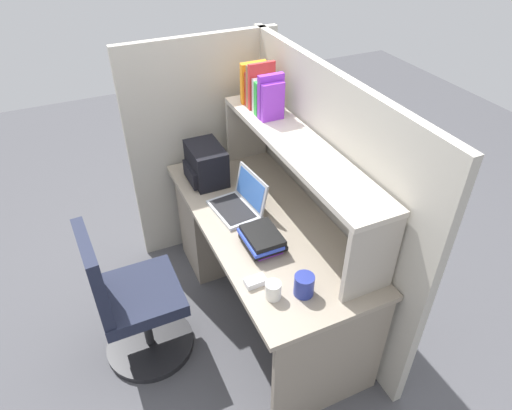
# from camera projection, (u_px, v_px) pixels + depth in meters

# --- Properties ---
(ground_plane) EXTENTS (8.00, 8.00, 0.00)m
(ground_plane) POSITION_uv_depth(u_px,v_px,m) (263.00, 305.00, 3.04)
(ground_plane) COLOR #4C4C51
(desk) EXTENTS (1.60, 0.70, 0.73)m
(desk) POSITION_uv_depth(u_px,v_px,m) (239.00, 225.00, 3.08)
(desk) COLOR gray
(desk) RESTS_ON ground_plane
(cubicle_partition_rear) EXTENTS (1.84, 0.05, 1.55)m
(cubicle_partition_rear) POSITION_uv_depth(u_px,v_px,m) (322.00, 197.00, 2.71)
(cubicle_partition_rear) COLOR #B2ADA0
(cubicle_partition_rear) RESTS_ON ground_plane
(cubicle_partition_left) EXTENTS (0.05, 1.06, 1.55)m
(cubicle_partition_left) POSITION_uv_depth(u_px,v_px,m) (206.00, 148.00, 3.18)
(cubicle_partition_left) COLOR #B2ADA0
(cubicle_partition_left) RESTS_ON ground_plane
(overhead_hutch) EXTENTS (1.44, 0.28, 0.45)m
(overhead_hutch) POSITION_uv_depth(u_px,v_px,m) (298.00, 159.00, 2.46)
(overhead_hutch) COLOR #B3A99C
(overhead_hutch) RESTS_ON desk
(reference_books_on_shelf) EXTENTS (0.33, 0.18, 0.28)m
(reference_books_on_shelf) POSITION_uv_depth(u_px,v_px,m) (263.00, 91.00, 2.67)
(reference_books_on_shelf) COLOR orange
(reference_books_on_shelf) RESTS_ON overhead_hutch
(laptop) EXTENTS (0.33, 0.28, 0.22)m
(laptop) POSITION_uv_depth(u_px,v_px,m) (240.00, 202.00, 2.66)
(laptop) COLOR #B7BABF
(laptop) RESTS_ON desk
(backpack) EXTENTS (0.30, 0.23, 0.24)m
(backpack) POSITION_uv_depth(u_px,v_px,m) (205.00, 164.00, 2.87)
(backpack) COLOR black
(backpack) RESTS_ON desk
(computer_mouse) EXTENTS (0.06, 0.11, 0.03)m
(computer_mouse) POSITION_uv_depth(u_px,v_px,m) (255.00, 281.00, 2.19)
(computer_mouse) COLOR silver
(computer_mouse) RESTS_ON desk
(paper_cup) EXTENTS (0.08, 0.08, 0.09)m
(paper_cup) POSITION_uv_depth(u_px,v_px,m) (273.00, 290.00, 2.11)
(paper_cup) COLOR white
(paper_cup) RESTS_ON desk
(snack_canister) EXTENTS (0.10, 0.10, 0.11)m
(snack_canister) POSITION_uv_depth(u_px,v_px,m) (304.00, 285.00, 2.12)
(snack_canister) COLOR navy
(snack_canister) RESTS_ON desk
(desk_book_stack) EXTENTS (0.24, 0.19, 0.09)m
(desk_book_stack) POSITION_uv_depth(u_px,v_px,m) (262.00, 240.00, 2.39)
(desk_book_stack) COLOR purple
(desk_book_stack) RESTS_ON desk
(office_chair) EXTENTS (0.52, 0.52, 0.93)m
(office_chair) POSITION_uv_depth(u_px,v_px,m) (132.00, 306.00, 2.53)
(office_chair) COLOR black
(office_chair) RESTS_ON ground_plane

